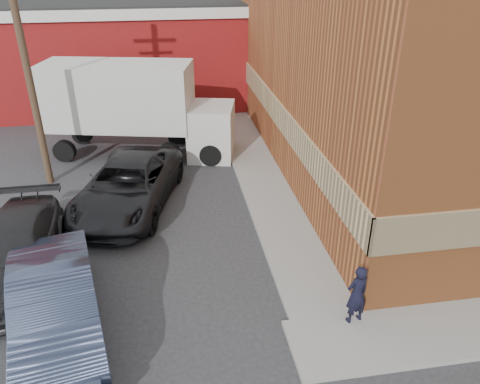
{
  "coord_description": "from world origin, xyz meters",
  "views": [
    {
      "loc": [
        -2.86,
        -8.24,
        8.03
      ],
      "look_at": [
        -0.88,
        3.9,
        1.63
      ],
      "focal_mm": 35.0,
      "sensor_mm": 36.0,
      "label": 1
    }
  ],
  "objects_px": {
    "box_truck": "(137,104)",
    "suv_a": "(128,185)",
    "utility_pole": "(25,57)",
    "sedan": "(55,306)",
    "brick_building": "(456,46)",
    "man": "(357,294)",
    "suv_b": "(14,251)",
    "warehouse": "(106,52)"
  },
  "relations": [
    {
      "from": "sedan",
      "to": "suv_b",
      "type": "xyz_separation_m",
      "value": [
        -1.56,
        2.6,
        -0.09
      ]
    },
    {
      "from": "warehouse",
      "to": "box_truck",
      "type": "relative_size",
      "value": 1.97
    },
    {
      "from": "brick_building",
      "to": "man",
      "type": "relative_size",
      "value": 11.71
    },
    {
      "from": "brick_building",
      "to": "box_truck",
      "type": "height_order",
      "value": "brick_building"
    },
    {
      "from": "brick_building",
      "to": "suv_a",
      "type": "height_order",
      "value": "brick_building"
    },
    {
      "from": "utility_pole",
      "to": "box_truck",
      "type": "distance_m",
      "value": 4.83
    },
    {
      "from": "suv_b",
      "to": "box_truck",
      "type": "relative_size",
      "value": 0.63
    },
    {
      "from": "box_truck",
      "to": "sedan",
      "type": "bearing_deg",
      "value": -85.25
    },
    {
      "from": "brick_building",
      "to": "warehouse",
      "type": "distance_m",
      "value": 18.3
    },
    {
      "from": "utility_pole",
      "to": "suv_a",
      "type": "xyz_separation_m",
      "value": [
        3.16,
        -2.45,
        -3.92
      ]
    },
    {
      "from": "suv_a",
      "to": "man",
      "type": "bearing_deg",
      "value": -35.57
    },
    {
      "from": "utility_pole",
      "to": "suv_b",
      "type": "relative_size",
      "value": 1.71
    },
    {
      "from": "box_truck",
      "to": "suv_a",
      "type": "bearing_deg",
      "value": -80.07
    },
    {
      "from": "man",
      "to": "warehouse",
      "type": "bearing_deg",
      "value": -84.23
    },
    {
      "from": "brick_building",
      "to": "suv_b",
      "type": "relative_size",
      "value": 3.48
    },
    {
      "from": "warehouse",
      "to": "sedan",
      "type": "distance_m",
      "value": 19.6
    },
    {
      "from": "man",
      "to": "suv_b",
      "type": "height_order",
      "value": "man"
    },
    {
      "from": "suv_b",
      "to": "sedan",
      "type": "bearing_deg",
      "value": -59.31
    },
    {
      "from": "man",
      "to": "suv_a",
      "type": "distance_m",
      "value": 8.77
    },
    {
      "from": "warehouse",
      "to": "box_truck",
      "type": "distance_m",
      "value": 8.9
    },
    {
      "from": "brick_building",
      "to": "box_truck",
      "type": "xyz_separation_m",
      "value": [
        -12.57,
        2.33,
        -2.42
      ]
    },
    {
      "from": "warehouse",
      "to": "suv_a",
      "type": "height_order",
      "value": "warehouse"
    },
    {
      "from": "suv_b",
      "to": "utility_pole",
      "type": "bearing_deg",
      "value": 92.35
    },
    {
      "from": "utility_pole",
      "to": "sedan",
      "type": "bearing_deg",
      "value": -77.81
    },
    {
      "from": "brick_building",
      "to": "utility_pole",
      "type": "relative_size",
      "value": 2.03
    },
    {
      "from": "warehouse",
      "to": "suv_a",
      "type": "relative_size",
      "value": 2.75
    },
    {
      "from": "warehouse",
      "to": "suv_b",
      "type": "bearing_deg",
      "value": -94.15
    },
    {
      "from": "brick_building",
      "to": "warehouse",
      "type": "height_order",
      "value": "brick_building"
    },
    {
      "from": "brick_building",
      "to": "utility_pole",
      "type": "xyz_separation_m",
      "value": [
        -16.0,
        0.0,
        0.06
      ]
    },
    {
      "from": "suv_a",
      "to": "sedan",
      "type": "bearing_deg",
      "value": -87.08
    },
    {
      "from": "brick_building",
      "to": "suv_a",
      "type": "xyz_separation_m",
      "value": [
        -12.84,
        -2.45,
        -3.86
      ]
    },
    {
      "from": "warehouse",
      "to": "sedan",
      "type": "xyz_separation_m",
      "value": [
        0.34,
        -19.5,
        -1.96
      ]
    },
    {
      "from": "brick_building",
      "to": "sedan",
      "type": "xyz_separation_m",
      "value": [
        -14.16,
        -8.5,
        -3.83
      ]
    },
    {
      "from": "warehouse",
      "to": "sedan",
      "type": "height_order",
      "value": "warehouse"
    },
    {
      "from": "suv_b",
      "to": "box_truck",
      "type": "bearing_deg",
      "value": 68.73
    },
    {
      "from": "sedan",
      "to": "utility_pole",
      "type": "bearing_deg",
      "value": 89.67
    },
    {
      "from": "warehouse",
      "to": "man",
      "type": "bearing_deg",
      "value": -70.43
    },
    {
      "from": "brick_building",
      "to": "utility_pole",
      "type": "distance_m",
      "value": 16.0
    },
    {
      "from": "man",
      "to": "suv_a",
      "type": "height_order",
      "value": "man"
    },
    {
      "from": "warehouse",
      "to": "suv_a",
      "type": "distance_m",
      "value": 13.7
    },
    {
      "from": "brick_building",
      "to": "sedan",
      "type": "distance_m",
      "value": 16.95
    },
    {
      "from": "man",
      "to": "box_truck",
      "type": "xyz_separation_m",
      "value": [
        -5.27,
        11.57,
        1.36
      ]
    }
  ]
}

